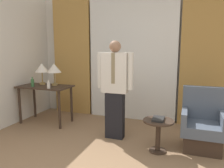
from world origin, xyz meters
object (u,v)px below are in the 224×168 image
at_px(table_lamp_left, 42,68).
at_px(armchair, 202,127).
at_px(bottle_near_edge, 49,85).
at_px(book, 158,119).
at_px(side_table, 158,130).
at_px(table_lamp_right, 54,69).
at_px(bottle_by_lamp, 32,83).
at_px(desk, 45,92).
at_px(person, 115,86).

relative_size(table_lamp_left, armchair, 0.48).
height_order(table_lamp_left, bottle_near_edge, table_lamp_left).
distance_m(armchair, book, 0.71).
bearing_deg(bottle_near_edge, side_table, -9.06).
distance_m(table_lamp_left, table_lamp_right, 0.29).
height_order(table_lamp_right, side_table, table_lamp_right).
relative_size(bottle_by_lamp, armchair, 0.20).
height_order(bottle_by_lamp, book, bottle_by_lamp).
bearing_deg(book, bottle_near_edge, 171.19).
bearing_deg(armchair, desk, 175.67).
bearing_deg(table_lamp_right, side_table, -17.20).
height_order(table_lamp_right, book, table_lamp_right).
bearing_deg(table_lamp_left, side_table, -15.26).
xyz_separation_m(table_lamp_right, bottle_near_edge, (0.10, -0.34, -0.27)).
bearing_deg(table_lamp_right, bottle_by_lamp, -141.30).
bearing_deg(bottle_by_lamp, armchair, -1.48).
bearing_deg(bottle_by_lamp, side_table, -9.28).
distance_m(person, armchair, 1.48).
bearing_deg(book, person, 160.04).
height_order(bottle_near_edge, armchair, bottle_near_edge).
xyz_separation_m(desk, armchair, (2.94, -0.22, -0.30)).
distance_m(table_lamp_right, bottle_by_lamp, 0.50).
bearing_deg(side_table, table_lamp_left, 164.74).
bearing_deg(desk, person, -9.73).
height_order(table_lamp_right, bottle_near_edge, table_lamp_right).
xyz_separation_m(bottle_by_lamp, side_table, (2.51, -0.41, -0.51)).
bearing_deg(table_lamp_left, person, -12.87).
distance_m(bottle_near_edge, book, 2.13).
xyz_separation_m(table_lamp_left, bottle_by_lamp, (-0.04, -0.26, -0.26)).
bearing_deg(table_lamp_right, book, -17.01).
height_order(table_lamp_right, armchair, table_lamp_right).
bearing_deg(armchair, table_lamp_right, 172.95).
xyz_separation_m(bottle_near_edge, armchair, (2.70, -0.00, -0.50)).
xyz_separation_m(table_lamp_left, person, (1.72, -0.39, -0.21)).
bearing_deg(book, table_lamp_left, 164.92).
xyz_separation_m(desk, table_lamp_left, (-0.15, 0.12, 0.46)).
relative_size(desk, book, 4.22).
relative_size(table_lamp_left, bottle_near_edge, 2.75).
distance_m(table_lamp_left, person, 1.78).
bearing_deg(table_lamp_left, table_lamp_right, 0.00).
bearing_deg(armchair, book, -152.54).
bearing_deg(table_lamp_right, table_lamp_left, 180.00).
bearing_deg(armchair, bottle_near_edge, 179.95).
bearing_deg(book, bottle_by_lamp, 170.92).
distance_m(table_lamp_left, book, 2.63).
bearing_deg(bottle_near_edge, table_lamp_right, 105.74).
height_order(bottle_by_lamp, armchair, bottle_by_lamp).
distance_m(desk, table_lamp_left, 0.50).
height_order(desk, bottle_near_edge, bottle_near_edge).
relative_size(side_table, book, 1.95).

